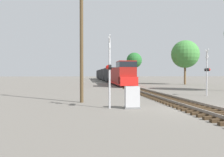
{
  "coord_description": "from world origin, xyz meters",
  "views": [
    {
      "loc": [
        -6.84,
        -12.37,
        2.16
      ],
      "look_at": [
        -3.91,
        11.53,
        1.68
      ],
      "focal_mm": 35.0,
      "sensor_mm": 36.0,
      "label": 1
    }
  ],
  "objects": [
    {
      "name": "tree_deep_background",
      "position": [
        6.06,
        44.41,
        5.83
      ],
      "size": [
        4.08,
        4.08,
        7.89
      ],
      "color": "brown",
      "rests_on": "ground"
    },
    {
      "name": "tree_mid_background",
      "position": [
        13.82,
        30.93,
        6.32
      ],
      "size": [
        5.75,
        5.75,
        9.21
      ],
      "color": "brown",
      "rests_on": "ground"
    },
    {
      "name": "freight_train",
      "position": [
        0.0,
        58.59,
        1.99
      ],
      "size": [
        2.91,
        75.66,
        4.36
      ],
      "color": "maroon",
      "rests_on": "ground"
    },
    {
      "name": "utility_pole",
      "position": [
        -7.12,
        4.42,
        5.1
      ],
      "size": [
        1.8,
        0.27,
        9.9
      ],
      "color": "#4C3A23",
      "rests_on": "ground"
    },
    {
      "name": "relay_cabinet",
      "position": [
        -3.93,
        1.0,
        0.69
      ],
      "size": [
        0.98,
        0.51,
        1.39
      ],
      "color": "slate",
      "rests_on": "ground"
    },
    {
      "name": "crossing_signal_near",
      "position": [
        -5.36,
        1.27,
        2.54
      ],
      "size": [
        0.36,
        1.01,
        4.59
      ],
      "rotation": [
        0.0,
        0.0,
        -1.61
      ],
      "color": "#B7B7BC",
      "rests_on": "ground"
    },
    {
      "name": "crossing_signal_far",
      "position": [
        5.1,
        7.87,
        2.54
      ],
      "size": [
        0.51,
        1.01,
        4.63
      ],
      "rotation": [
        0.0,
        0.0,
        1.34
      ],
      "color": "#B7B7BC",
      "rests_on": "ground"
    },
    {
      "name": "rail_track_bed",
      "position": [
        0.0,
        -0.0,
        0.14
      ],
      "size": [
        2.6,
        160.0,
        0.31
      ],
      "color": "#382819",
      "rests_on": "ground"
    },
    {
      "name": "ground_plane",
      "position": [
        0.0,
        0.0,
        0.0
      ],
      "size": [
        400.0,
        400.0,
        0.0
      ],
      "primitive_type": "plane",
      "color": "#666059"
    }
  ]
}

